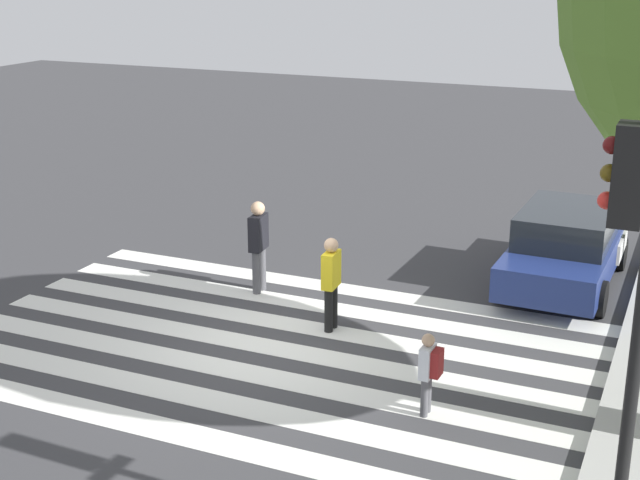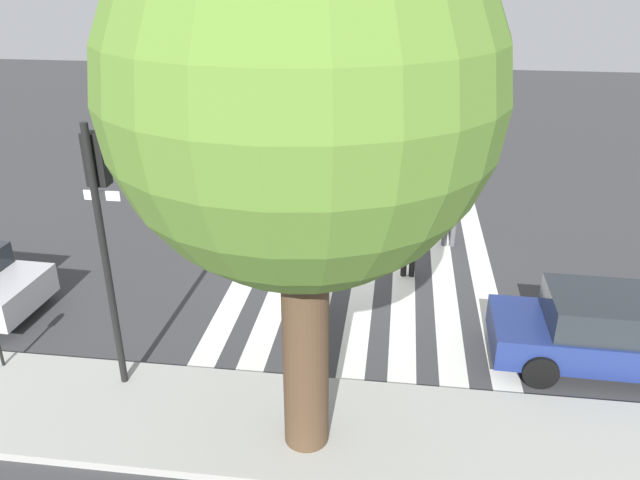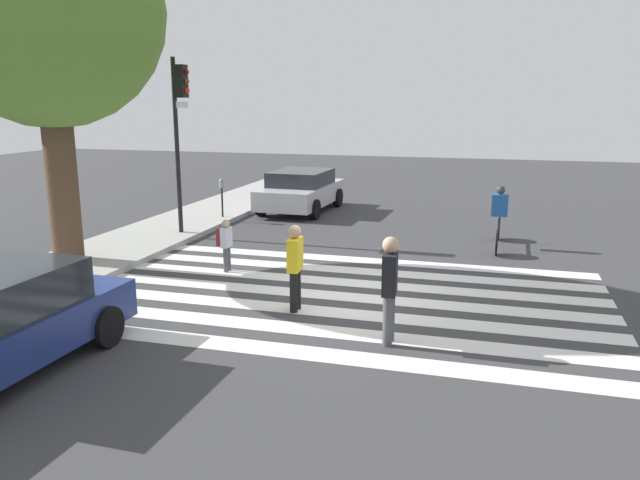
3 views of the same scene
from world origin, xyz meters
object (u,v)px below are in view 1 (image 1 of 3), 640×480
pedestrian_adult_yellow_jacket (259,241)px  pedestrian_child_with_backpack (331,279)px  car_parked_far_curb (566,247)px  traffic_light (630,272)px  pedestrian_adult_blue_shirt (429,368)px

pedestrian_adult_yellow_jacket → pedestrian_child_with_backpack: (1.06, 1.87, -0.07)m
pedestrian_adult_yellow_jacket → car_parked_far_curb: (-2.60, 5.00, -0.22)m
traffic_light → pedestrian_adult_blue_shirt: bearing=-139.0°
pedestrian_child_with_backpack → car_parked_far_curb: (-3.66, 3.14, -0.14)m
pedestrian_adult_blue_shirt → car_parked_far_curb: size_ratio=0.27×
pedestrian_adult_yellow_jacket → car_parked_far_curb: pedestrian_adult_yellow_jacket is taller
pedestrian_adult_blue_shirt → car_parked_far_curb: bearing=-6.6°
traffic_light → pedestrian_adult_yellow_jacket: traffic_light is taller
traffic_light → pedestrian_adult_blue_shirt: traffic_light is taller
pedestrian_child_with_backpack → car_parked_far_curb: bearing=-44.0°
pedestrian_adult_blue_shirt → pedestrian_child_with_backpack: pedestrian_child_with_backpack is taller
pedestrian_adult_yellow_jacket → car_parked_far_curb: 5.64m
pedestrian_adult_blue_shirt → pedestrian_child_with_backpack: size_ratio=0.74×
pedestrian_child_with_backpack → car_parked_far_curb: pedestrian_child_with_backpack is taller
traffic_light → car_parked_far_curb: 9.19m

